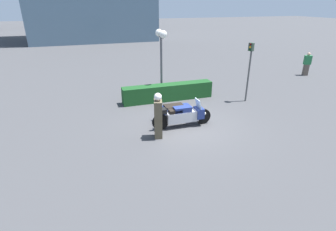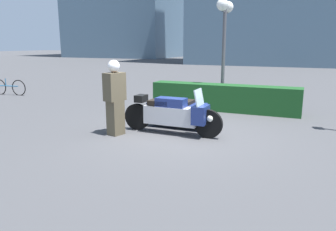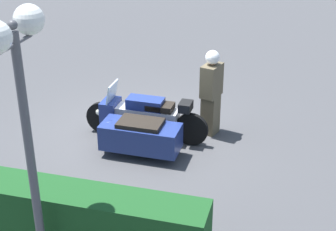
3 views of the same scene
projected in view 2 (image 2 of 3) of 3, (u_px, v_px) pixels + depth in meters
ground_plane at (181, 135)px, 8.17m from camera, size 160.00×160.00×0.00m
police_motorcycle at (178, 112)px, 8.50m from camera, size 2.63×1.30×1.17m
officer_rider at (115, 96)px, 7.98m from camera, size 0.42×0.56×1.84m
hedge_bush_curbside at (224, 98)px, 11.01m from camera, size 4.96×0.68×0.88m
twin_lamp_post at (225, 22)px, 11.05m from camera, size 0.39×1.14×3.65m
bicycle_parked at (9, 87)px, 14.41m from camera, size 1.72×0.26×0.75m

